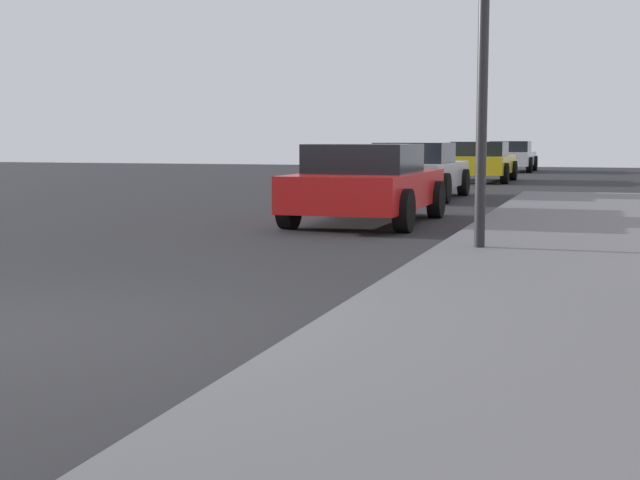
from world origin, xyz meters
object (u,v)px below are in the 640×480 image
object	(u,v)px
car_red	(367,183)
car_silver	(416,170)
car_yellow	(480,161)
car_white	(511,156)

from	to	relation	value
car_red	car_silver	distance (m)	6.22
car_silver	car_yellow	world-z (taller)	same
car_red	car_white	distance (m)	24.43
car_red	car_white	xyz separation A→B (m)	(-0.20, 24.43, 0.00)
car_silver	car_yellow	xyz separation A→B (m)	(0.28, 8.71, -0.00)
car_yellow	car_white	bearing A→B (deg)	90.06
car_red	car_yellow	distance (m)	14.91
car_silver	car_white	size ratio (longest dim) A/B	1.01
car_yellow	car_white	distance (m)	9.52
car_white	car_silver	bearing A→B (deg)	-90.86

